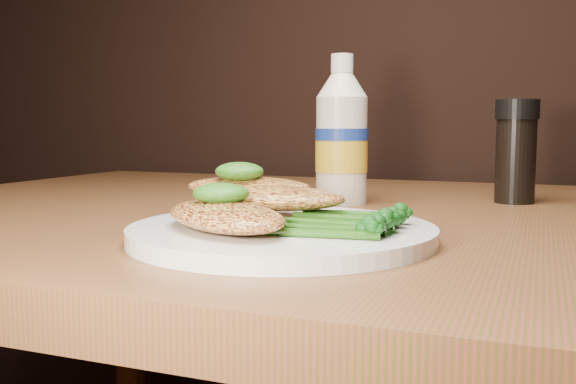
% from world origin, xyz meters
% --- Properties ---
extents(plate, '(0.25, 0.25, 0.01)m').
position_xyz_m(plate, '(0.01, 0.84, 0.76)').
color(plate, white).
rests_on(plate, dining_table).
extents(chicken_front, '(0.16, 0.14, 0.02)m').
position_xyz_m(chicken_front, '(-0.03, 0.81, 0.77)').
color(chicken_front, '#E7A449').
rests_on(chicken_front, plate).
extents(chicken_mid, '(0.14, 0.07, 0.02)m').
position_xyz_m(chicken_mid, '(-0.02, 0.87, 0.78)').
color(chicken_mid, '#E7A449').
rests_on(chicken_mid, plate).
extents(chicken_back, '(0.12, 0.07, 0.02)m').
position_xyz_m(chicken_back, '(-0.05, 0.89, 0.79)').
color(chicken_back, '#E7A449').
rests_on(chicken_back, plate).
extents(pesto_front, '(0.05, 0.05, 0.02)m').
position_xyz_m(pesto_front, '(-0.03, 0.81, 0.79)').
color(pesto_front, '#153407').
rests_on(pesto_front, chicken_front).
extents(pesto_back, '(0.06, 0.05, 0.02)m').
position_xyz_m(pesto_back, '(-0.05, 0.88, 0.80)').
color(pesto_back, '#153407').
rests_on(pesto_back, chicken_back).
extents(broccolini_bundle, '(0.14, 0.11, 0.02)m').
position_xyz_m(broccolini_bundle, '(0.06, 0.84, 0.77)').
color(broccolini_bundle, '#235412').
rests_on(broccolini_bundle, plate).
extents(mayo_bottle, '(0.08, 0.08, 0.18)m').
position_xyz_m(mayo_bottle, '(-0.02, 1.10, 0.84)').
color(mayo_bottle, beige).
rests_on(mayo_bottle, dining_table).
extents(pepper_grinder, '(0.06, 0.06, 0.13)m').
position_xyz_m(pepper_grinder, '(0.17, 1.19, 0.81)').
color(pepper_grinder, black).
rests_on(pepper_grinder, dining_table).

